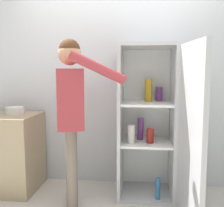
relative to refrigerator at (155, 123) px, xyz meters
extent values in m
cube|color=silver|center=(-0.40, 0.42, 0.44)|extent=(7.00, 0.06, 2.55)
cube|color=#B7BABC|center=(-0.09, 0.09, -0.82)|extent=(0.61, 0.55, 0.04)
cube|color=#B7BABC|center=(-0.09, 0.09, 0.82)|extent=(0.61, 0.55, 0.04)
cube|color=white|center=(-0.09, 0.35, 0.00)|extent=(0.61, 0.03, 1.61)
cube|color=#B7BABC|center=(-0.38, 0.09, 0.00)|extent=(0.04, 0.55, 1.61)
cube|color=#B7BABC|center=(0.20, 0.09, 0.00)|extent=(0.03, 0.55, 1.61)
cube|color=white|center=(-0.09, 0.09, -0.23)|extent=(0.54, 0.48, 0.02)
cube|color=white|center=(-0.09, 0.09, 0.20)|extent=(0.54, 0.48, 0.02)
cube|color=#B7BABC|center=(0.29, -0.49, 0.00)|extent=(0.14, 0.61, 1.61)
cylinder|color=#B78C1E|center=(-0.07, 0.18, 0.34)|extent=(0.08, 0.08, 0.25)
cylinder|color=beige|center=(-0.25, -0.02, -0.12)|extent=(0.08, 0.08, 0.20)
cylinder|color=teal|center=(0.04, -0.09, -0.69)|extent=(0.05, 0.05, 0.23)
cylinder|color=#723884|center=(-0.16, 0.16, -0.10)|extent=(0.07, 0.07, 0.25)
cylinder|color=#723884|center=(0.05, 0.27, 0.29)|extent=(0.08, 0.08, 0.16)
cylinder|color=maroon|center=(-0.05, 0.02, -0.14)|extent=(0.08, 0.08, 0.16)
cylinder|color=#726656|center=(-0.89, -0.15, -0.42)|extent=(0.12, 0.12, 0.83)
cylinder|color=#726656|center=(-0.84, -0.33, -0.42)|extent=(0.12, 0.12, 0.83)
cube|color=#9E3338|center=(-0.86, -0.24, 0.28)|extent=(0.36, 0.50, 0.59)
sphere|color=tan|center=(-0.86, -0.24, 0.73)|extent=(0.23, 0.23, 0.23)
sphere|color=#4C2D19|center=(-0.86, -0.24, 0.77)|extent=(0.21, 0.21, 0.21)
cylinder|color=#9E3338|center=(-0.93, 0.01, 0.26)|extent=(0.09, 0.09, 0.55)
cylinder|color=#9E3338|center=(-0.55, -0.41, 0.59)|extent=(0.54, 0.23, 0.32)
cube|color=tan|center=(-1.71, 0.06, -0.39)|extent=(0.70, 0.62, 0.90)
cylinder|color=white|center=(-1.64, 0.14, 0.10)|extent=(0.22, 0.22, 0.08)
camera|label=1|loc=(-0.16, -2.79, 0.54)|focal=42.00mm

